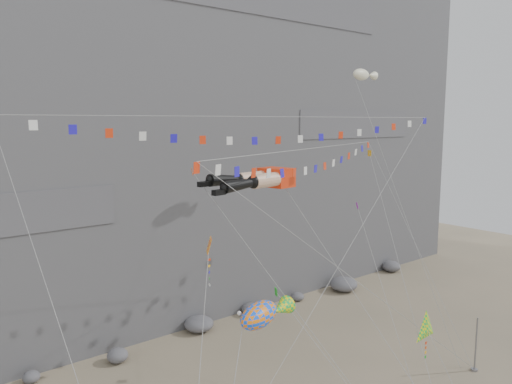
# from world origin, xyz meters

# --- Properties ---
(cliff) EXTENTS (80.00, 28.00, 50.00)m
(cliff) POSITION_xyz_m (0.00, 32.00, 25.00)
(cliff) COLOR slate
(cliff) RESTS_ON ground
(talus_boulders) EXTENTS (60.00, 3.00, 1.20)m
(talus_boulders) POSITION_xyz_m (0.00, 17.00, 0.60)
(talus_boulders) COLOR slate
(talus_boulders) RESTS_ON ground
(anchor_pole_right) EXTENTS (0.12, 0.12, 4.11)m
(anchor_pole_right) POSITION_xyz_m (12.02, -1.92, 2.05)
(anchor_pole_right) COLOR gray
(anchor_pole_right) RESTS_ON ground
(legs_kite) EXTENTS (7.39, 16.16, 20.79)m
(legs_kite) POSITION_xyz_m (-1.94, 6.53, 14.52)
(legs_kite) COLOR red
(legs_kite) RESTS_ON ground
(flag_banner_upper) EXTENTS (34.64, 12.91, 26.71)m
(flag_banner_upper) POSITION_xyz_m (0.49, 8.41, 18.65)
(flag_banner_upper) COLOR red
(flag_banner_upper) RESTS_ON ground
(flag_banner_lower) EXTENTS (24.66, 12.28, 20.64)m
(flag_banner_lower) POSITION_xyz_m (2.16, 5.62, 16.47)
(flag_banner_lower) COLOR red
(flag_banner_lower) RESTS_ON ground
(harlequin_kite) EXTENTS (6.38, 6.97, 14.67)m
(harlequin_kite) POSITION_xyz_m (-9.12, 1.46, 12.17)
(harlequin_kite) COLOR red
(harlequin_kite) RESTS_ON ground
(fish_windsock) EXTENTS (8.67, 5.75, 11.88)m
(fish_windsock) POSITION_xyz_m (-7.55, -0.55, 8.85)
(fish_windsock) COLOR orange
(fish_windsock) RESTS_ON ground
(delta_kite) EXTENTS (3.47, 5.67, 7.64)m
(delta_kite) POSITION_xyz_m (5.18, -2.04, 5.13)
(delta_kite) COLOR yellow
(delta_kite) RESTS_ON ground
(blimp_windsock) EXTENTS (3.78, 11.79, 24.75)m
(blimp_windsock) POSITION_xyz_m (12.13, 9.59, 22.26)
(blimp_windsock) COLOR #F8F4CC
(blimp_windsock) RESTS_ON ground
(small_kite_a) EXTENTS (5.97, 13.54, 20.68)m
(small_kite_a) POSITION_xyz_m (-5.94, 7.44, 14.80)
(small_kite_a) COLOR #D54711
(small_kite_a) RESTS_ON ground
(small_kite_b) EXTENTS (4.54, 9.69, 15.76)m
(small_kite_b) POSITION_xyz_m (5.59, 4.13, 11.97)
(small_kite_b) COLOR purple
(small_kite_b) RESTS_ON ground
(small_kite_c) EXTENTS (2.82, 9.89, 12.83)m
(small_kite_c) POSITION_xyz_m (-4.09, 1.87, 8.40)
(small_kite_c) COLOR #189F1C
(small_kite_c) RESTS_ON ground
(small_kite_d) EXTENTS (8.80, 13.22, 21.76)m
(small_kite_d) POSITION_xyz_m (10.35, 6.91, 15.40)
(small_kite_d) COLOR #F8AC14
(small_kite_d) RESTS_ON ground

